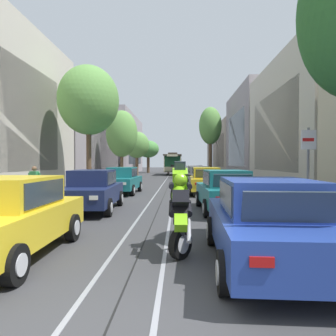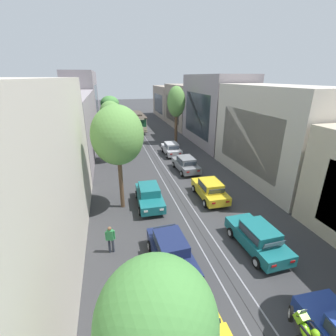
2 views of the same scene
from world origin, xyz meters
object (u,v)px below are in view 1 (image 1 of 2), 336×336
object	(u,v)px
street_tree_kerb_left_fourth	(137,145)
parked_car_yellow_mid_right	(206,181)
parked_car_grey_fourth_right	(198,176)
street_tree_kerb_left_mid	(122,134)
street_tree_kerb_left_second	(89,101)
pedestrian_on_right_pavement	(34,183)
parked_car_teal_second_right	(225,191)
street_tree_kerb_right_second	(210,127)
motorcycle_with_rider	(180,205)
parked_car_teal_mid_left	(122,180)
street_tree_kerb_left_far	(148,149)
parked_car_navy_second_left	(92,190)
cable_car_trolley	(173,164)
parked_car_yellow_near_left	(6,217)
street_sign_post	(308,170)
parked_car_silver_fifth_right	(194,173)
parked_car_blue_near_right	(266,222)

from	to	relation	value
street_tree_kerb_left_fourth	parked_car_yellow_mid_right	bearing A→B (deg)	-72.49
parked_car_grey_fourth_right	street_tree_kerb_left_mid	bearing A→B (deg)	144.43
street_tree_kerb_left_second	pedestrian_on_right_pavement	bearing A→B (deg)	-101.12
parked_car_teal_second_right	street_tree_kerb_right_second	distance (m)	24.61
parked_car_teal_second_right	motorcycle_with_rider	world-z (taller)	motorcycle_with_rider
pedestrian_on_right_pavement	street_tree_kerb_left_second	bearing A→B (deg)	78.88
parked_car_teal_mid_left	parked_car_teal_second_right	size ratio (longest dim) A/B	1.00
street_tree_kerb_left_far	motorcycle_with_rider	world-z (taller)	street_tree_kerb_left_far
parked_car_navy_second_left	parked_car_teal_mid_left	bearing A→B (deg)	90.35
parked_car_grey_fourth_right	street_tree_kerb_right_second	xyz separation A→B (m)	(2.10, 11.24, 5.19)
street_tree_kerb_left_mid	street_tree_kerb_left_far	xyz separation A→B (m)	(0.11, 24.98, -0.43)
cable_car_trolley	parked_car_navy_second_left	bearing A→B (deg)	-94.18
street_tree_kerb_left_mid	street_tree_kerb_left_far	distance (m)	24.98
parked_car_navy_second_left	street_tree_kerb_left_second	xyz separation A→B (m)	(-2.11, 6.74, 4.83)
parked_car_yellow_near_left	street_sign_post	bearing A→B (deg)	15.20
parked_car_grey_fourth_right	pedestrian_on_right_pavement	world-z (taller)	pedestrian_on_right_pavement
parked_car_yellow_mid_right	cable_car_trolley	distance (m)	28.52
parked_car_yellow_mid_right	parked_car_grey_fourth_right	size ratio (longest dim) A/B	0.99
parked_car_navy_second_left	parked_car_silver_fifth_right	xyz separation A→B (m)	(4.92, 18.57, 0.00)
parked_car_blue_near_right	parked_car_silver_fifth_right	distance (m)	24.82
parked_car_yellow_near_left	parked_car_teal_mid_left	size ratio (longest dim) A/B	1.00
parked_car_teal_second_right	parked_car_silver_fifth_right	distance (m)	18.65
street_tree_kerb_left_second	street_tree_kerb_left_fourth	bearing A→B (deg)	90.21
parked_car_blue_near_right	parked_car_teal_second_right	distance (m)	6.18
parked_car_teal_second_right	street_tree_kerb_right_second	bearing A→B (deg)	85.45
street_tree_kerb_left_mid	street_tree_kerb_right_second	xyz separation A→B (m)	(9.16, 6.19, 1.38)
street_tree_kerb_left_mid	parked_car_navy_second_left	bearing A→B (deg)	-83.17
parked_car_blue_near_right	street_tree_kerb_left_far	world-z (taller)	street_tree_kerb_left_far
street_tree_kerb_left_far	cable_car_trolley	size ratio (longest dim) A/B	0.63
parked_car_yellow_near_left	street_tree_kerb_left_second	distance (m)	13.71
parked_car_navy_second_left	street_tree_kerb_left_far	size ratio (longest dim) A/B	0.77
parked_car_yellow_near_left	street_sign_post	size ratio (longest dim) A/B	1.60
street_tree_kerb_right_second	motorcycle_with_rider	distance (m)	30.11
parked_car_teal_mid_left	street_tree_kerb_right_second	bearing A→B (deg)	67.81
street_tree_kerb_left_far	cable_car_trolley	world-z (taller)	street_tree_kerb_left_far
street_sign_post	parked_car_silver_fifth_right	bearing A→B (deg)	94.14
parked_car_navy_second_left	parked_car_blue_near_right	size ratio (longest dim) A/B	1.00
street_tree_kerb_left_fourth	street_tree_kerb_left_far	size ratio (longest dim) A/B	1.04
parked_car_grey_fourth_right	motorcycle_with_rider	size ratio (longest dim) A/B	2.32
parked_car_navy_second_left	parked_car_teal_second_right	bearing A→B (deg)	-0.81
parked_car_teal_second_right	parked_car_yellow_mid_right	xyz separation A→B (m)	(-0.16, 6.43, 0.00)
parked_car_yellow_mid_right	parked_car_grey_fourth_right	bearing A→B (deg)	90.23
street_tree_kerb_left_second	parked_car_teal_mid_left	bearing A→B (deg)	-5.57
parked_car_blue_near_right	parked_car_yellow_mid_right	distance (m)	12.61
parked_car_silver_fifth_right	cable_car_trolley	xyz separation A→B (m)	(-2.38, 16.19, 0.86)
parked_car_teal_mid_left	pedestrian_on_right_pavement	bearing A→B (deg)	-122.36
street_tree_kerb_left_mid	parked_car_silver_fifth_right	bearing A→B (deg)	6.92
parked_car_teal_second_right	street_tree_kerb_left_far	world-z (taller)	street_tree_kerb_left_far
parked_car_silver_fifth_right	pedestrian_on_right_pavement	xyz separation A→B (m)	(-8.03, -16.87, 0.17)
parked_car_grey_fourth_right	street_tree_kerb_left_far	size ratio (longest dim) A/B	0.77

